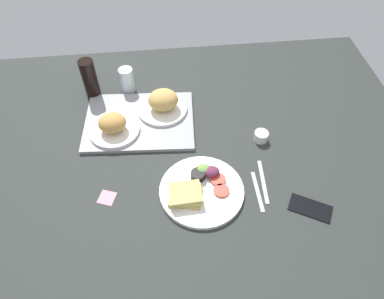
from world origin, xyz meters
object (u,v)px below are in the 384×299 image
object	(u,v)px
espresso_cup	(261,136)
sticky_note	(107,198)
drinking_glass	(127,80)
serving_tray	(139,121)
bread_plate_near	(113,126)
soda_bottle	(90,79)
cell_phone	(310,208)
bread_plate_far	(163,103)
fork	(258,191)
plate_with_salad	(200,189)
knife	(263,181)

from	to	relation	value
espresso_cup	sticky_note	world-z (taller)	espresso_cup
drinking_glass	espresso_cup	bearing A→B (deg)	-34.27
serving_tray	bread_plate_near	world-z (taller)	bread_plate_near
soda_bottle	cell_phone	world-z (taller)	soda_bottle
sticky_note	cell_phone	bearing A→B (deg)	-9.73
serving_tray	bread_plate_far	bearing A→B (deg)	25.19
soda_bottle	fork	bearing A→B (deg)	-43.52
serving_tray	cell_phone	size ratio (longest dim) A/B	3.13
fork	cell_phone	world-z (taller)	cell_phone
bread_plate_far	soda_bottle	size ratio (longest dim) A/B	1.14
soda_bottle	espresso_cup	bearing A→B (deg)	-26.66
plate_with_salad	cell_phone	size ratio (longest dim) A/B	2.10
knife	drinking_glass	bearing A→B (deg)	45.52
bread_plate_far	espresso_cup	world-z (taller)	bread_plate_far
serving_tray	soda_bottle	world-z (taller)	soda_bottle
cell_phone	bread_plate_far	bearing A→B (deg)	161.49
bread_plate_near	knife	world-z (taller)	bread_plate_near
serving_tray	drinking_glass	xyz separation A→B (cm)	(-4.64, 21.17, 5.02)
serving_tray	soda_bottle	size ratio (longest dim) A/B	2.43
sticky_note	bread_plate_near	bearing A→B (deg)	86.17
espresso_cup	sticky_note	bearing A→B (deg)	-160.91
serving_tray	knife	distance (cm)	56.78
espresso_cup	soda_bottle	bearing A→B (deg)	153.34
drinking_glass	plate_with_salad	bearing A→B (deg)	-66.17
cell_phone	sticky_note	bearing A→B (deg)	-160.37
knife	bread_plate_near	bearing A→B (deg)	65.78
bread_plate_far	knife	distance (cm)	52.92
bread_plate_far	drinking_glass	distance (cm)	22.17
serving_tray	cell_phone	bearing A→B (deg)	-39.47
plate_with_salad	drinking_glass	size ratio (longest dim) A/B	2.59
serving_tray	sticky_note	xyz separation A→B (cm)	(-12.10, -35.85, -0.74)
knife	cell_phone	size ratio (longest dim) A/B	1.32
serving_tray	drinking_glass	distance (cm)	22.25
drinking_glass	espresso_cup	size ratio (longest dim) A/B	2.08
soda_bottle	sticky_note	bearing A→B (deg)	-81.78
espresso_cup	cell_phone	xyz separation A→B (cm)	(9.84, -32.97, -1.60)
serving_tray	espresso_cup	xyz separation A→B (cm)	(48.34, -14.94, 1.20)
bread_plate_near	espresso_cup	world-z (taller)	bread_plate_near
serving_tray	bread_plate_near	xyz separation A→B (cm)	(-10.06, -5.38, 4.09)
fork	sticky_note	xyz separation A→B (cm)	(-53.69, 3.30, -0.19)
serving_tray	fork	distance (cm)	57.12
bread_plate_far	drinking_glass	world-z (taller)	same
soda_bottle	bread_plate_near	bearing A→B (deg)	-67.98
sticky_note	serving_tray	bearing A→B (deg)	71.35
plate_with_salad	drinking_glass	xyz separation A→B (cm)	(-25.58, 57.91, 4.18)
bread_plate_near	sticky_note	world-z (taller)	bread_plate_near
bread_plate_near	knife	bearing A→B (deg)	-28.58
knife	plate_with_salad	bearing A→B (deg)	98.22
cell_phone	sticky_note	size ratio (longest dim) A/B	2.57
drinking_glass	sticky_note	world-z (taller)	drinking_glass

